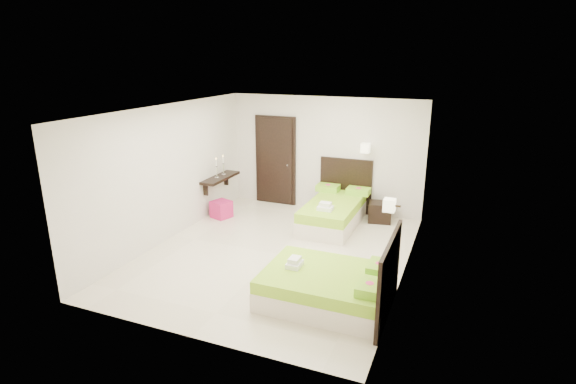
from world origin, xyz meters
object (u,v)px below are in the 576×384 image
at_px(nightstand, 380,212).
at_px(ottoman, 221,209).
at_px(bed_single, 334,210).
at_px(bed_double, 332,286).

xyz_separation_m(nightstand, ottoman, (-3.31, -1.07, -0.03)).
xyz_separation_m(bed_single, ottoman, (-2.44, -0.55, -0.12)).
bearing_deg(bed_double, ottoman, 142.43).
xyz_separation_m(bed_double, nightstand, (-0.01, 3.63, -0.06)).
bearing_deg(nightstand, bed_single, -158.92).
distance_m(bed_single, nightstand, 1.02).
bearing_deg(nightstand, bed_double, -99.89).
distance_m(bed_single, ottoman, 2.51).
bearing_deg(bed_double, bed_single, 105.87).
height_order(bed_single, ottoman, bed_single).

